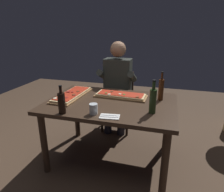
# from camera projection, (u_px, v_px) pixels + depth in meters

# --- Properties ---
(ground_plane) EXTENTS (6.40, 6.40, 0.00)m
(ground_plane) POSITION_uv_depth(u_px,v_px,m) (111.00, 158.00, 2.43)
(ground_plane) COLOR #4C3828
(dining_table) EXTENTS (1.40, 0.96, 0.74)m
(dining_table) POSITION_uv_depth(u_px,v_px,m) (111.00, 110.00, 2.21)
(dining_table) COLOR #3D2B1E
(dining_table) RESTS_ON ground_plane
(pizza_rectangular_front) EXTENTS (0.61, 0.26, 0.05)m
(pizza_rectangular_front) POSITION_uv_depth(u_px,v_px,m) (121.00, 95.00, 2.33)
(pizza_rectangular_front) COLOR olive
(pizza_rectangular_front) RESTS_ON dining_table
(pizza_rectangular_left) EXTENTS (0.28, 0.64, 0.05)m
(pizza_rectangular_left) POSITION_uv_depth(u_px,v_px,m) (72.00, 95.00, 2.35)
(pizza_rectangular_left) COLOR olive
(pizza_rectangular_left) RESTS_ON dining_table
(wine_bottle_dark) EXTENTS (0.07, 0.07, 0.27)m
(wine_bottle_dark) POSITION_uv_depth(u_px,v_px,m) (62.00, 103.00, 1.86)
(wine_bottle_dark) COLOR black
(wine_bottle_dark) RESTS_ON dining_table
(oil_bottle_amber) EXTENTS (0.06, 0.06, 0.32)m
(oil_bottle_amber) POSITION_uv_depth(u_px,v_px,m) (161.00, 89.00, 2.20)
(oil_bottle_amber) COLOR #47230F
(oil_bottle_amber) RESTS_ON dining_table
(vinegar_bottle_green) EXTENTS (0.07, 0.07, 0.32)m
(vinegar_bottle_green) POSITION_uv_depth(u_px,v_px,m) (153.00, 100.00, 1.86)
(vinegar_bottle_green) COLOR #233819
(vinegar_bottle_green) RESTS_ON dining_table
(tumbler_near_camera) EXTENTS (0.08, 0.08, 0.10)m
(tumbler_near_camera) POSITION_uv_depth(u_px,v_px,m) (93.00, 109.00, 1.86)
(tumbler_near_camera) COLOR silver
(tumbler_near_camera) RESTS_ON dining_table
(napkin_cutlery_set) EXTENTS (0.19, 0.13, 0.01)m
(napkin_cutlery_set) POSITION_uv_depth(u_px,v_px,m) (110.00, 117.00, 1.81)
(napkin_cutlery_set) COLOR white
(napkin_cutlery_set) RESTS_ON dining_table
(diner_chair) EXTENTS (0.44, 0.44, 0.87)m
(diner_chair) POSITION_uv_depth(u_px,v_px,m) (119.00, 97.00, 3.07)
(diner_chair) COLOR black
(diner_chair) RESTS_ON ground_plane
(seated_diner) EXTENTS (0.53, 0.41, 1.33)m
(seated_diner) POSITION_uv_depth(u_px,v_px,m) (117.00, 83.00, 2.88)
(seated_diner) COLOR #23232D
(seated_diner) RESTS_ON ground_plane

